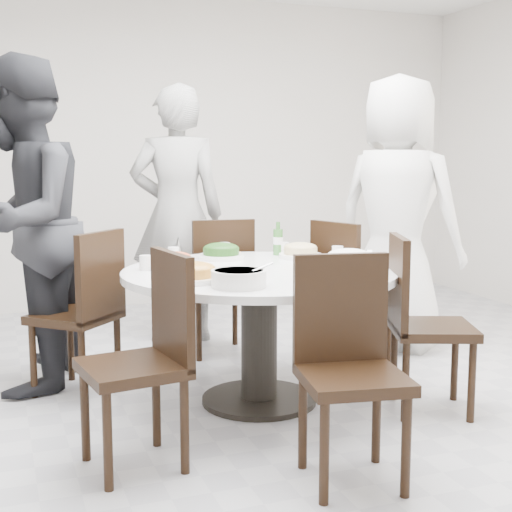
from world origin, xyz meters
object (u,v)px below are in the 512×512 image
object	(u,v)px
chair_s	(353,373)
diner_left	(22,225)
chair_n	(217,286)
dining_table	(259,337)
chair_nw	(75,312)
chair_ne	(354,292)
diner_right	(398,214)
diner_middle	(177,214)
chair_se	(433,325)
chair_sw	(132,363)
beverage_bottle	(278,238)
rice_bowl	(349,268)
soup_bowl	(239,278)

from	to	relation	value
chair_s	diner_left	size ratio (longest dim) A/B	0.49
chair_n	diner_left	bearing A→B (deg)	18.61
dining_table	chair_nw	xyz separation A→B (m)	(-0.94, 0.53, 0.10)
chair_ne	diner_right	size ratio (longest dim) A/B	0.49
chair_ne	diner_middle	distance (m)	1.45
chair_n	chair_se	bearing A→B (deg)	119.98
dining_table	chair_se	xyz separation A→B (m)	(0.82, -0.44, 0.10)
chair_n	chair_sw	world-z (taller)	same
chair_n	chair_s	world-z (taller)	same
chair_sw	diner_right	distance (m)	2.58
chair_sw	beverage_bottle	size ratio (longest dim) A/B	4.54
diner_right	dining_table	bearing A→B (deg)	85.44
chair_se	diner_left	world-z (taller)	diner_left
chair_n	diner_middle	world-z (taller)	diner_middle
dining_table	chair_s	bearing A→B (deg)	-88.89
diner_right	beverage_bottle	bearing A→B (deg)	69.34
chair_se	beverage_bottle	distance (m)	1.15
chair_sw	rice_bowl	xyz separation A→B (m)	(1.13, 0.15, 0.33)
chair_se	rice_bowl	size ratio (longest dim) A/B	3.49
soup_bowl	dining_table	bearing A→B (deg)	58.78
chair_sw	chair_s	xyz separation A→B (m)	(0.83, -0.47, 0.00)
chair_nw	beverage_bottle	distance (m)	1.31
chair_sw	rice_bowl	distance (m)	1.19
diner_middle	chair_sw	bearing A→B (deg)	86.14
rice_bowl	soup_bowl	world-z (taller)	rice_bowl
chair_s	chair_se	xyz separation A→B (m)	(0.80, 0.62, 0.00)
chair_n	soup_bowl	bearing A→B (deg)	80.39
diner_right	beverage_bottle	world-z (taller)	diner_right
diner_middle	soup_bowl	world-z (taller)	diner_middle
diner_left	rice_bowl	xyz separation A→B (m)	(1.52, -1.16, -0.16)
chair_ne	beverage_bottle	bearing A→B (deg)	73.00
chair_ne	diner_left	distance (m)	2.14
chair_sw	chair_nw	bearing A→B (deg)	177.87
diner_middle	diner_left	size ratio (longest dim) A/B	0.97
chair_s	dining_table	bearing A→B (deg)	100.72
chair_nw	beverage_bottle	size ratio (longest dim) A/B	4.54
chair_sw	diner_right	xyz separation A→B (m)	(2.14, 1.36, 0.49)
chair_n	beverage_bottle	distance (m)	0.70
chair_nw	diner_left	distance (m)	0.59
chair_n	rice_bowl	bearing A→B (deg)	102.47
dining_table	rice_bowl	distance (m)	0.70
diner_right	beverage_bottle	size ratio (longest dim) A/B	9.21
chair_nw	diner_middle	bearing A→B (deg)	-177.56
chair_nw	diner_right	world-z (taller)	diner_right
dining_table	diner_middle	size ratio (longest dim) A/B	0.80
chair_ne	chair_nw	bearing A→B (deg)	71.74
chair_s	chair_se	distance (m)	1.01
chair_n	chair_nw	world-z (taller)	same
dining_table	chair_nw	world-z (taller)	chair_nw
dining_table	diner_right	bearing A→B (deg)	29.83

